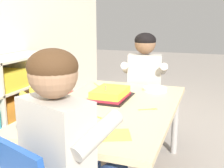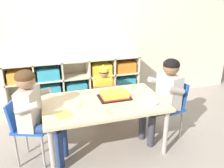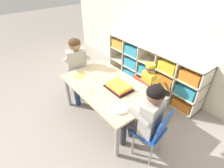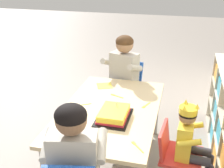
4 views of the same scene
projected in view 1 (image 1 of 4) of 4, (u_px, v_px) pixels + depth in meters
name	position (u px, v px, depth m)	size (l,w,h in m)	color
activity_table	(112.00, 113.00, 1.90)	(1.35, 0.82, 0.58)	#D1B789
classroom_chair_blue	(51.00, 119.00, 2.29)	(0.37, 0.36, 0.56)	red
child_with_crown	(40.00, 100.00, 2.30)	(0.31, 0.31, 0.80)	yellow
adult_helper_seated	(68.00, 142.00, 1.18)	(0.48, 0.46, 1.04)	#B2ADA3
classroom_chair_guest_side	(144.00, 95.00, 2.70)	(0.38, 0.38, 0.72)	#1E4CA8
guest_at_table_side	(144.00, 77.00, 2.54)	(0.46, 0.44, 1.02)	#B2ADA3
birthday_cake_on_tray	(110.00, 94.00, 2.03)	(0.37, 0.27, 0.11)	black
paper_plate_stack	(155.00, 89.00, 2.25)	(0.19, 0.19, 0.03)	white
paper_napkin_square	(115.00, 135.00, 1.40)	(0.15, 0.15, 0.00)	#F4DB4C
fork_scattered_mid_table	(97.00, 85.00, 2.44)	(0.12, 0.11, 0.00)	yellow
fork_near_child_seat	(64.00, 106.00, 1.86)	(0.12, 0.06, 0.00)	yellow
fork_near_cake_tray	(99.00, 117.00, 1.64)	(0.07, 0.14, 0.00)	yellow
fork_at_table_front_edge	(149.00, 109.00, 1.79)	(0.08, 0.12, 0.00)	yellow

